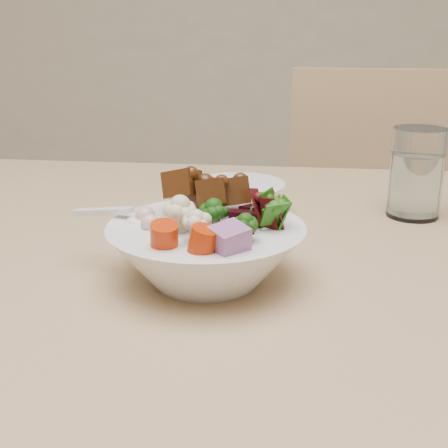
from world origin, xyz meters
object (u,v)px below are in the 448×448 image
object	(u,v)px
food_bowl	(208,249)
water_glass	(416,177)
chair_far	(378,253)
side_bowl	(238,198)

from	to	relation	value
food_bowl	water_glass	size ratio (longest dim) A/B	1.67
chair_far	water_glass	distance (m)	0.59
chair_far	food_bowl	xyz separation A→B (m)	(-0.32, -0.75, 0.29)
chair_far	side_bowl	distance (m)	0.65
food_bowl	water_glass	bearing A→B (deg)	42.63
water_glass	side_bowl	size ratio (longest dim) A/B	0.94
food_bowl	side_bowl	xyz separation A→B (m)	(0.02, 0.24, -0.01)
chair_far	water_glass	world-z (taller)	chair_far
chair_far	side_bowl	size ratio (longest dim) A/B	6.89
food_bowl	water_glass	xyz separation A→B (m)	(0.27, 0.25, 0.02)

